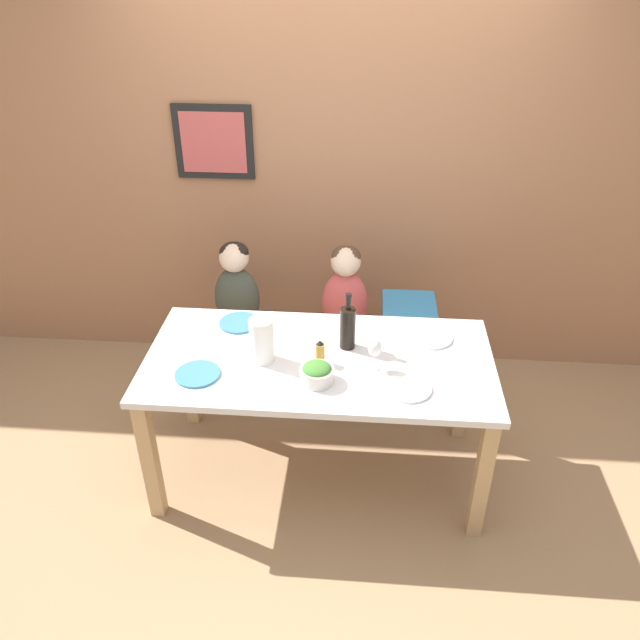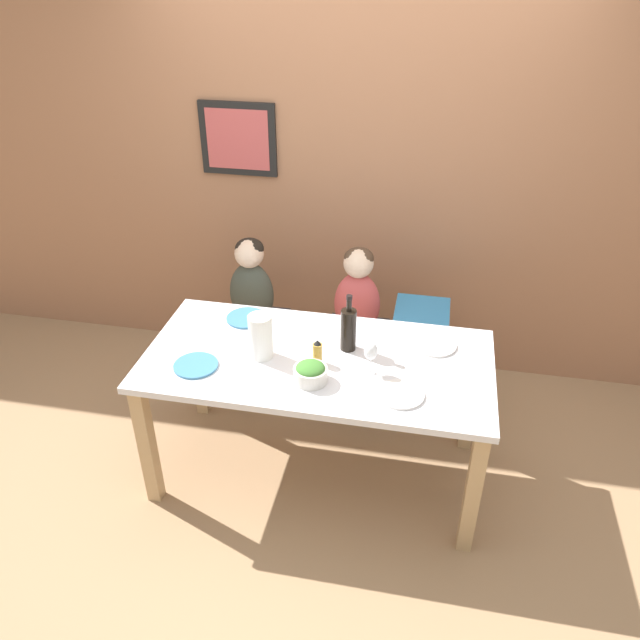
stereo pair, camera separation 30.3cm
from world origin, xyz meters
The scene contains 17 objects.
ground_plane centered at (0.00, 0.00, 0.00)m, with size 14.00×14.00×0.00m, color #9E7A56.
wall_back centered at (0.00, 1.19, 1.35)m, with size 10.00×0.09×2.70m.
dining_table centered at (0.00, 0.00, 0.66)m, with size 1.72×0.84×0.76m.
chair_far_left centered at (-0.55, 0.70, 0.40)m, with size 0.37×0.43×0.47m.
chair_far_center centered at (0.10, 0.70, 0.40)m, with size 0.37×0.43×0.47m.
chair_right_highchair centered at (0.48, 0.70, 0.53)m, with size 0.32×0.37×0.68m.
person_child_left centered at (-0.55, 0.70, 0.76)m, with size 0.27×0.18×0.57m.
person_child_center centered at (0.10, 0.70, 0.76)m, with size 0.27×0.18×0.57m.
wine_bottle centered at (0.13, 0.11, 0.88)m, with size 0.08×0.08×0.31m.
paper_towel_roll centered at (-0.27, -0.04, 0.88)m, with size 0.12×0.12×0.23m.
wine_glass_near centered at (0.27, -0.07, 0.88)m, with size 0.07×0.07×0.17m.
salad_bowl_large centered at (0.01, -0.19, 0.81)m, with size 0.16×0.16×0.10m.
dinner_plate_front_left centered at (-0.56, -0.19, 0.77)m, with size 0.22×0.22×0.01m.
dinner_plate_back_left centered at (-0.45, 0.28, 0.77)m, with size 0.22×0.22×0.01m.
dinner_plate_back_right centered at (0.56, 0.22, 0.77)m, with size 0.22×0.22×0.01m.
dinner_plate_front_right centered at (0.43, -0.22, 0.77)m, with size 0.22×0.22×0.01m.
condiment_bottle_hot_sauce centered at (0.01, -0.04, 0.82)m, with size 0.05×0.05×0.13m.
Camera 2 is at (0.51, -2.47, 2.54)m, focal length 35.00 mm.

